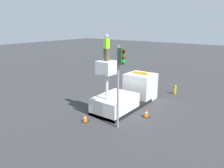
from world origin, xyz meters
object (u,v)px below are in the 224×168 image
Objects in this scene: fire_hydrant at (175,90)px; traffic_cone_rear at (85,118)px; worker at (107,48)px; bucket_truck at (128,94)px; traffic_cone_curbside at (146,113)px; traffic_light_pole at (120,71)px.

fire_hydrant reaches higher than traffic_cone_rear.
fire_hydrant is at bearing -14.07° from worker.
bucket_truck reaches higher than fire_hydrant.
traffic_cone_curbside is at bearing -116.27° from bucket_truck.
traffic_cone_rear is at bearing 158.50° from worker.
bucket_truck reaches higher than traffic_cone_curbside.
fire_hydrant is (5.22, -2.00, -0.51)m from bucket_truck.
fire_hydrant is at bearing -15.37° from traffic_cone_rear.
traffic_cone_curbside is at bearing -12.10° from traffic_light_pole.
traffic_light_pole is at bearing -154.55° from bucket_truck.
traffic_cone_curbside is (-6.36, -0.33, -0.15)m from fire_hydrant.
worker reaches higher than traffic_cone_curbside.
worker reaches higher than traffic_light_pole.
worker is 2.94× the size of traffic_cone_curbside.
worker is 3.15× the size of traffic_cone_rear.
fire_hydrant is 1.59× the size of traffic_cone_rear.
bucket_truck is 5.61m from fire_hydrant.
traffic_cone_curbside is at bearing -42.49° from traffic_cone_rear.
traffic_cone_rear is at bearing 164.63° from fire_hydrant.
worker reaches higher than bucket_truck.
worker is 0.33× the size of traffic_light_pole.
worker is at bearing 165.93° from fire_hydrant.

